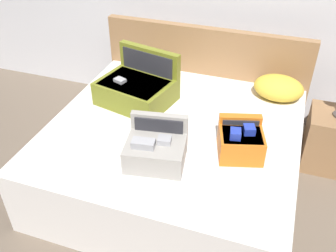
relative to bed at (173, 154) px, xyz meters
The scene contains 8 objects.
ground_plane 0.48m from the bed, 90.00° to the right, with size 12.00×12.00×0.00m, color #6B5B4C.
bed is the anchor object (origin of this frame).
headboard 0.95m from the bed, 90.00° to the left, with size 1.89×0.08×0.98m, color olive.
hard_case_large 0.62m from the bed, 147.33° to the left, with size 0.65×0.57×0.40m.
hard_case_medium 0.55m from the bed, 88.78° to the right, with size 0.43×0.39×0.28m.
hard_case_small 0.66m from the bed, 15.62° to the right, with size 0.36×0.36×0.23m.
pillow_near_headboard 1.04m from the bed, 44.54° to the left, with size 0.41×0.31×0.20m, color gold.
nightstand 1.36m from the bed, 27.63° to the left, with size 0.44×0.40×0.50m, color olive.
Camera 1 is at (0.71, -1.79, 2.21)m, focal length 40.34 mm.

